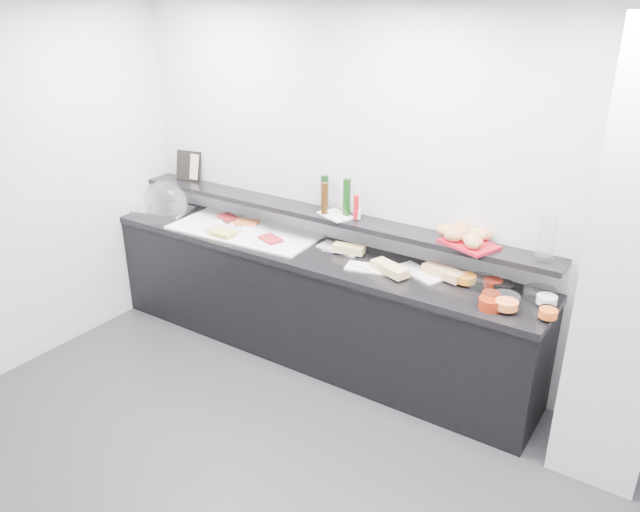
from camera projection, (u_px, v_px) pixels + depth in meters
The scene contains 56 objects.
back_wall at pixel (416, 199), 4.41m from camera, with size 5.00×0.02×2.70m, color silver.
column at pixel (639, 264), 3.38m from camera, with size 0.50×0.50×2.70m, color silver.
buffet_cabinet at pixel (311, 305), 4.91m from camera, with size 3.60×0.60×0.85m, color black.
counter_top at pixel (311, 253), 4.73m from camera, with size 3.62×0.62×0.05m, color black.
wall_shelf at pixel (324, 215), 4.76m from camera, with size 3.60×0.25×0.04m, color black.
cloche_base at pixel (163, 211), 5.49m from camera, with size 0.48×0.32×0.04m, color silver.
cloche_dome at pixel (166, 201), 5.41m from camera, with size 0.43×0.28×0.34m, color white.
linen_runner at pixel (246, 230), 5.08m from camera, with size 1.25×0.59×0.01m, color white.
platter_meat_a at pixel (227, 217), 5.32m from camera, with size 0.26×0.18×0.01m, color silver.
food_meat_a at pixel (228, 217), 5.27m from camera, with size 0.19×0.12×0.02m, color maroon.
platter_salmon at pixel (250, 223), 5.20m from camera, with size 0.29×0.20×0.01m, color white.
food_salmon at pixel (247, 222), 5.16m from camera, with size 0.19×0.12×0.02m, color orange.
platter_cheese at pixel (223, 231), 5.03m from camera, with size 0.27×0.18×0.01m, color silver.
food_cheese at pixel (223, 232), 4.95m from camera, with size 0.21×0.13×0.02m, color #D1CF51.
platter_meat_b at pixel (272, 244), 4.78m from camera, with size 0.26×0.17×0.01m, color white.
food_meat_b at pixel (271, 239), 4.82m from camera, with size 0.19×0.12×0.02m, color maroon.
sandwich_plate_left at pixel (340, 249), 4.72m from camera, with size 0.35×0.15×0.01m, color white.
sandwich_food_left at pixel (349, 249), 4.63m from camera, with size 0.23×0.09×0.06m, color #E8CA79.
tongs_left at pixel (332, 252), 4.63m from camera, with size 0.01×0.01×0.16m, color silver.
sandwich_plate_mid at pixel (371, 268), 4.39m from camera, with size 0.36×0.15×0.01m, color white.
sandwich_food_mid at pixel (390, 269), 4.30m from camera, with size 0.29×0.11×0.06m, color #D4B76F.
tongs_mid at pixel (359, 268), 4.38m from camera, with size 0.01×0.01×0.16m, color #B3B4BA.
sandwich_plate_right at pixel (420, 273), 4.32m from camera, with size 0.37×0.16×0.01m, color white.
sandwich_food_right at pixel (444, 272), 4.25m from camera, with size 0.29×0.11×0.06m, color tan.
tongs_right at pixel (433, 276), 4.25m from camera, with size 0.01×0.01×0.16m, color #A8AAAF.
bowl_glass_fruit at pixel (481, 282), 4.13m from camera, with size 0.18×0.18×0.07m, color silver.
fill_glass_fruit at pixel (466, 279), 4.15m from camera, with size 0.13×0.13×0.05m, color orange.
bowl_black_jam at pixel (503, 288), 4.05m from camera, with size 0.14×0.14×0.07m, color black.
fill_black_jam at pixel (493, 283), 4.08m from camera, with size 0.13×0.13×0.05m, color #5C180D.
bowl_glass_cream at pixel (540, 295), 3.96m from camera, with size 0.20×0.20×0.07m, color white.
fill_glass_cream at pixel (547, 300), 3.87m from camera, with size 0.13×0.13×0.05m, color white.
bowl_red_jam at pixel (490, 303), 3.85m from camera, with size 0.15×0.15×0.07m, color maroon.
fill_red_jam at pixel (491, 296), 3.91m from camera, with size 0.11×0.11×0.05m, color #53190B.
bowl_glass_salmon at pixel (505, 300), 3.89m from camera, with size 0.18×0.18×0.07m, color silver.
fill_glass_salmon at pixel (507, 305), 3.81m from camera, with size 0.14×0.14×0.05m, color orange.
bowl_black_fruit at pixel (548, 313), 3.73m from camera, with size 0.11×0.11×0.07m, color black.
fill_black_fruit at pixel (548, 313), 3.71m from camera, with size 0.11×0.11×0.05m, color #DF5A1E.
framed_print at pixel (189, 166), 5.50m from camera, with size 0.24×0.02×0.26m, color black.
print_art at pixel (190, 166), 5.49m from camera, with size 0.19×0.00×0.22m, color #CA9B91.
condiment_tray at pixel (336, 215), 4.68m from camera, with size 0.27×0.17×0.01m, color white.
bottle_green_a at pixel (325, 192), 4.76m from camera, with size 0.06×0.06×0.26m, color #0E3512.
bottle_brown at pixel (325, 198), 4.65m from camera, with size 0.05×0.05×0.24m, color #3D210B.
bottle_green_b at pixel (347, 197), 4.61m from camera, with size 0.06×0.06×0.28m, color #103D10.
bottle_hot at pixel (356, 207), 4.55m from camera, with size 0.04×0.04×0.18m, color red.
shaker_salt at pixel (358, 212), 4.62m from camera, with size 0.04×0.04×0.07m, color silver.
shaker_pepper at pixel (359, 214), 4.57m from camera, with size 0.03×0.03×0.07m, color white.
bread_tray at pixel (469, 244), 4.14m from camera, with size 0.35×0.25×0.02m, color #A31120.
bread_roll_nw at pixel (460, 228), 4.28m from camera, with size 0.13×0.08×0.08m, color #B97F46.
bread_roll_n at pixel (477, 234), 4.17m from camera, with size 0.14×0.09×0.08m, color tan.
bread_roll_ne at pixel (484, 234), 4.17m from camera, with size 0.12×0.08×0.08m, color #B57445.
bread_roll_sw at pixel (454, 236), 4.14m from camera, with size 0.13×0.08×0.08m, color #B17743.
bread_roll_s at pixel (472, 243), 4.03m from camera, with size 0.12×0.08×0.08m, color tan.
bread_roll_se at pixel (473, 240), 4.07m from camera, with size 0.15×0.10×0.08m, color #B57545.
bread_roll_midw at pixel (447, 231), 4.23m from camera, with size 0.16×0.10×0.08m, color #AB8341.
bread_roll_mide at pixel (465, 233), 4.20m from camera, with size 0.12×0.08×0.08m, color #C37E4A.
carafe at pixel (546, 239), 3.85m from camera, with size 0.11×0.11×0.30m, color silver.
Camera 1 is at (1.77, -1.88, 2.73)m, focal length 35.00 mm.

